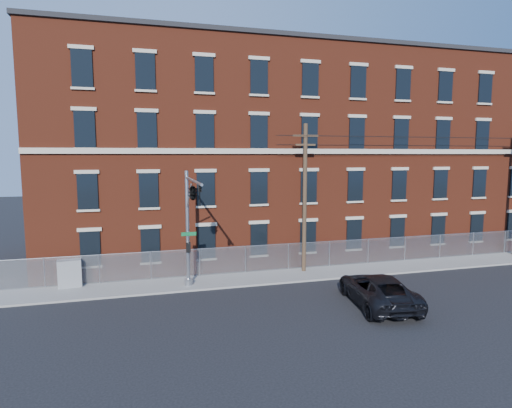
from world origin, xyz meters
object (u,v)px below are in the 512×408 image
at_px(utility_pole_near, 305,195).
at_px(utility_cabinet, 70,273).
at_px(pickup_truck, 378,290).
at_px(traffic_signal_mast, 191,204).

distance_m(utility_pole_near, utility_cabinet, 15.59).
bearing_deg(utility_pole_near, pickup_truck, -77.94).
distance_m(traffic_signal_mast, utility_pole_near, 8.70).
xyz_separation_m(utility_pole_near, utility_cabinet, (-14.96, 0.40, -4.39)).
bearing_deg(pickup_truck, utility_pole_near, -69.34).
bearing_deg(traffic_signal_mast, pickup_truck, -20.41).
height_order(utility_pole_near, utility_cabinet, utility_pole_near).
relative_size(traffic_signal_mast, utility_pole_near, 0.70).
relative_size(utility_pole_near, pickup_truck, 1.64).
height_order(pickup_truck, utility_cabinet, utility_cabinet).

